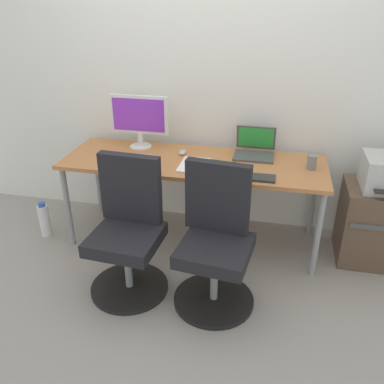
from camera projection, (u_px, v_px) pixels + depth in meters
The scene contains 17 objects.
ground_plane at pixel (193, 238), 3.44m from camera, with size 5.28×5.28×0.00m, color gray.
back_wall at pixel (205, 73), 3.23m from camera, with size 4.40×0.04×2.60m, color white.
desk at pixel (193, 167), 3.15m from camera, with size 2.02×0.68×0.71m.
office_chair_left at pixel (128, 233), 2.73m from camera, with size 0.54×0.54×0.94m.
office_chair_right at pixel (216, 244), 2.61m from camera, with size 0.54×0.54×0.94m.
side_cabinet at pixel (379, 224), 3.06m from camera, with size 0.56×0.44×0.60m.
water_bottle_on_floor at pixel (44, 220), 3.43m from camera, with size 0.09×0.09×0.31m.
desktop_monitor at pixel (139, 118), 3.28m from camera, with size 0.48×0.18×0.43m.
open_laptop at pixel (255, 149), 3.20m from camera, with size 0.31×0.29×0.22m.
keyboard_by_monitor at pixel (132, 157), 3.16m from camera, with size 0.34×0.12×0.02m, color #B7B7B7.
keyboard_by_laptop at pixel (251, 177), 2.83m from camera, with size 0.34×0.12×0.02m, color #2D2D2D.
mouse_by_monitor at pixel (182, 152), 3.24m from camera, with size 0.06×0.10×0.03m, color #B7B7B7.
mouse_by_laptop at pixel (149, 168), 2.95m from camera, with size 0.06×0.10×0.03m, color #B7B7B7.
coffee_mug at pixel (118, 163), 2.96m from camera, with size 0.08×0.08×0.09m, color yellow.
pen_cup at pixel (312, 162), 2.96m from camera, with size 0.07×0.07×0.10m, color slate.
phone_near_laptop at pixel (137, 167), 3.00m from camera, with size 0.07×0.14×0.01m, color black.
paper_pile at pixel (194, 165), 3.03m from camera, with size 0.21×0.30×0.01m, color white.
Camera 1 is at (0.61, -2.84, 1.89)m, focal length 37.91 mm.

